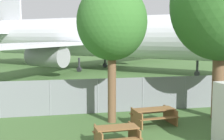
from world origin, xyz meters
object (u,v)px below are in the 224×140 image
(airplane, at_px, (101,37))
(picnic_bench_open_grass, at_px, (154,114))
(picnic_bench_near_cabin, at_px, (117,134))
(tree_far_right, at_px, (221,6))
(tree_near_hangar, at_px, (112,22))

(airplane, xyz_separation_m, picnic_bench_open_grass, (-1.57, -23.36, -3.48))
(picnic_bench_near_cabin, distance_m, tree_far_right, 8.42)
(airplane, height_order, picnic_bench_near_cabin, airplane)
(airplane, height_order, tree_near_hangar, airplane)
(picnic_bench_near_cabin, bearing_deg, picnic_bench_open_grass, 46.42)
(airplane, relative_size, picnic_bench_open_grass, 17.51)
(picnic_bench_open_grass, bearing_deg, picnic_bench_near_cabin, -133.58)
(picnic_bench_open_grass, bearing_deg, airplane, 86.16)
(tree_near_hangar, bearing_deg, picnic_bench_open_grass, -22.54)
(airplane, xyz_separation_m, tree_near_hangar, (-3.44, -22.58, 0.87))
(tree_near_hangar, bearing_deg, tree_far_right, -3.64)
(airplane, relative_size, tree_far_right, 4.32)
(airplane, bearing_deg, picnic_bench_open_grass, -52.00)
(picnic_bench_near_cabin, xyz_separation_m, tree_near_hangar, (0.50, 3.27, 4.36))
(airplane, relative_size, picnic_bench_near_cabin, 21.44)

